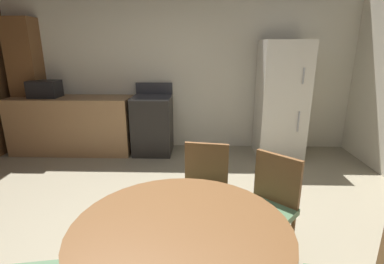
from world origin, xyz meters
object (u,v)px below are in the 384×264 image
at_px(dining_table, 181,253).
at_px(chair_north, 204,188).
at_px(chair_northeast, 268,203).
at_px(oven_range, 153,124).
at_px(refrigerator, 281,100).
at_px(microwave, 45,89).

xyz_separation_m(dining_table, chair_north, (0.14, 0.92, -0.10)).
distance_m(chair_northeast, chair_north, 0.54).
relative_size(oven_range, chair_northeast, 1.26).
xyz_separation_m(oven_range, chair_northeast, (1.29, -2.44, 0.03)).
relative_size(refrigerator, microwave, 4.00).
bearing_deg(chair_northeast, chair_north, -73.19).
distance_m(oven_range, microwave, 1.77).
bearing_deg(refrigerator, oven_range, 178.45).
bearing_deg(dining_table, oven_range, 101.95).
bearing_deg(dining_table, microwave, 126.77).
xyz_separation_m(refrigerator, chair_northeast, (-0.70, -2.39, -0.38)).
distance_m(oven_range, chair_northeast, 2.76).
bearing_deg(refrigerator, chair_north, -118.89).
relative_size(microwave, dining_table, 0.38).
xyz_separation_m(chair_northeast, chair_north, (-0.49, 0.23, 0.00)).
bearing_deg(oven_range, refrigerator, -1.55).
bearing_deg(microwave, chair_north, -41.69).
relative_size(oven_range, microwave, 2.50).
xyz_separation_m(oven_range, dining_table, (0.66, -3.13, 0.13)).
bearing_deg(dining_table, refrigerator, 66.68).
bearing_deg(dining_table, chair_north, 81.49).
relative_size(oven_range, dining_table, 0.95).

